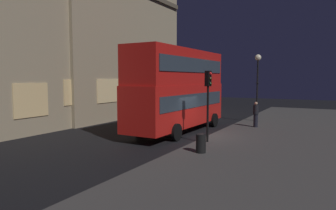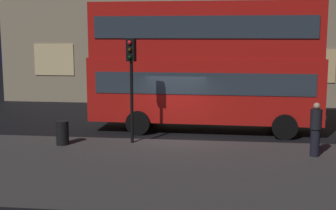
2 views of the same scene
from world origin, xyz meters
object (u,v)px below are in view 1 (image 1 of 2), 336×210
object	(u,v)px
litter_bin	(201,143)
pedestrian	(256,114)
traffic_light_near_kerb	(208,91)
double_decker_bus	(178,87)
street_lamp	(258,72)

from	to	relation	value
litter_bin	pedestrian	bearing A→B (deg)	-3.40
litter_bin	traffic_light_near_kerb	bearing A→B (deg)	14.07
double_decker_bus	traffic_light_near_kerb	size ratio (longest dim) A/B	2.53
double_decker_bus	litter_bin	distance (m)	6.83
traffic_light_near_kerb	litter_bin	bearing A→B (deg)	-156.67
traffic_light_near_kerb	street_lamp	world-z (taller)	street_lamp
traffic_light_near_kerb	street_lamp	xyz separation A→B (m)	(9.80, -0.52, 1.19)
double_decker_bus	litter_bin	bearing A→B (deg)	-142.33
traffic_light_near_kerb	litter_bin	size ratio (longest dim) A/B	4.40
street_lamp	traffic_light_near_kerb	bearing A→B (deg)	176.97
street_lamp	litter_bin	size ratio (longest dim) A/B	6.11
double_decker_bus	pedestrian	bearing A→B (deg)	-46.39
double_decker_bus	pedestrian	distance (m)	6.17
double_decker_bus	street_lamp	distance (m)	8.15
street_lamp	litter_bin	bearing A→B (deg)	-179.48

